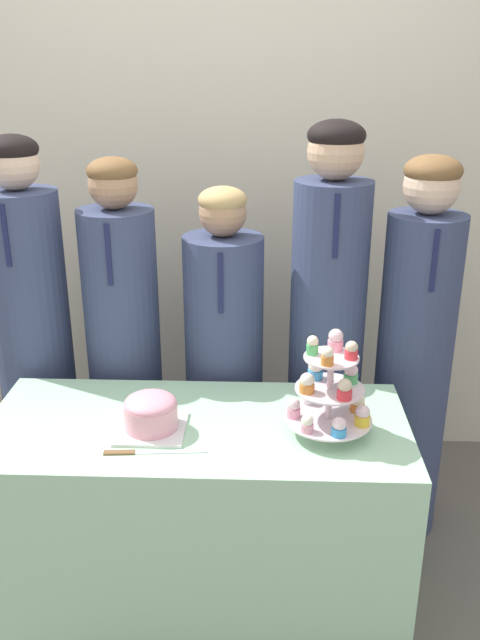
{
  "coord_description": "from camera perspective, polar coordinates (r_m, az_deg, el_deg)",
  "views": [
    {
      "loc": [
        0.21,
        -1.59,
        1.83
      ],
      "look_at": [
        0.14,
        0.33,
        1.08
      ],
      "focal_mm": 38.0,
      "sensor_mm": 36.0,
      "label": 1
    }
  ],
  "objects": [
    {
      "name": "cupcake_stand",
      "position": [
        2.1,
        7.65,
        -5.84
      ],
      "size": [
        0.27,
        0.27,
        0.33
      ],
      "color": "silver",
      "rests_on": "table"
    },
    {
      "name": "cake_knife",
      "position": [
        2.07,
        -8.6,
        -10.98
      ],
      "size": [
        0.31,
        0.04,
        0.01
      ],
      "rotation": [
        0.0,
        0.0,
        0.08
      ],
      "color": "silver",
      "rests_on": "table"
    },
    {
      "name": "student_3",
      "position": [
        2.62,
        7.25,
        -2.27
      ],
      "size": [
        0.28,
        0.29,
        1.64
      ],
      "color": "#384266",
      "rests_on": "ground_plane"
    },
    {
      "name": "student_0",
      "position": [
        2.77,
        -16.86,
        -2.54
      ],
      "size": [
        0.29,
        0.3,
        1.59
      ],
      "color": "#384266",
      "rests_on": "ground_plane"
    },
    {
      "name": "table",
      "position": [
        2.41,
        -3.45,
        -16.31
      ],
      "size": [
        1.36,
        0.61,
        0.74
      ],
      "color": "#A8DBB2",
      "rests_on": "ground_plane"
    },
    {
      "name": "student_2",
      "position": [
        2.67,
        -1.34,
        -4.8
      ],
      "size": [
        0.3,
        0.31,
        1.41
      ],
      "color": "#384266",
      "rests_on": "ground_plane"
    },
    {
      "name": "wall_back",
      "position": [
        3.11,
        -1.8,
        12.33
      ],
      "size": [
        9.0,
        0.06,
        2.7
      ],
      "color": "beige",
      "rests_on": "ground_plane"
    },
    {
      "name": "student_1",
      "position": [
        2.69,
        -9.66,
        -3.5
      ],
      "size": [
        0.28,
        0.29,
        1.51
      ],
      "color": "#384266",
      "rests_on": "ground_plane"
    },
    {
      "name": "student_4",
      "position": [
        2.69,
        14.41,
        -3.48
      ],
      "size": [
        0.29,
        0.29,
        1.52
      ],
      "color": "#384266",
      "rests_on": "ground_plane"
    },
    {
      "name": "round_cake",
      "position": [
        2.15,
        -7.53,
        -7.73
      ],
      "size": [
        0.22,
        0.22,
        0.12
      ],
      "color": "white",
      "rests_on": "table"
    }
  ]
}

